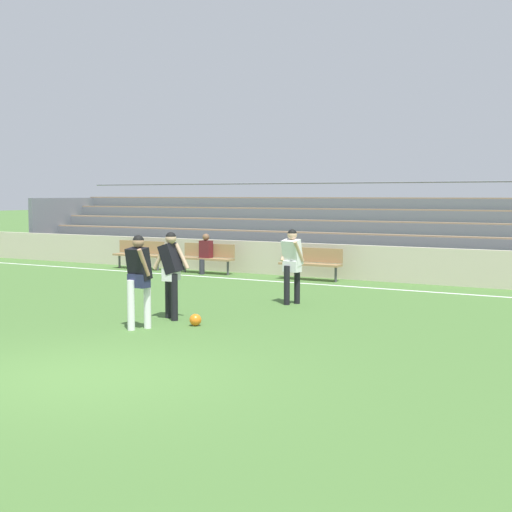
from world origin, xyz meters
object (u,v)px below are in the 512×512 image
object	(u,v)px
player_dark_wide_left	(171,267)
bench_far_right	(140,252)
bench_centre_sideline	(311,261)
soccer_ball	(195,320)
player_white_pressing_high	(292,260)
bleacher_stand	(355,231)
player_dark_challenging	(139,273)
spectator_seated	(205,251)
bench_far_left	(207,255)

from	to	relation	value
player_dark_wide_left	bench_far_right	bearing A→B (deg)	132.62
bench_centre_sideline	soccer_ball	xyz separation A→B (m)	(1.23, -7.43, -0.44)
player_dark_wide_left	player_white_pressing_high	world-z (taller)	player_dark_wide_left
bench_far_right	soccer_ball	distance (m)	10.43
bleacher_stand	player_dark_wide_left	world-z (taller)	bleacher_stand
player_dark_challenging	soccer_ball	xyz separation A→B (m)	(0.67, 0.77, -0.89)
bleacher_stand	soccer_ball	xyz separation A→B (m)	(1.35, -10.91, -1.11)
bleacher_stand	player_white_pressing_high	size ratio (longest dim) A/B	15.53
bench_far_right	spectator_seated	xyz separation A→B (m)	(2.61, -0.12, 0.16)
spectator_seated	player_dark_challenging	distance (m)	9.04
bench_centre_sideline	player_dark_wide_left	distance (m)	7.11
bench_far_right	bench_far_left	world-z (taller)	same
bleacher_stand	player_dark_challenging	bearing A→B (deg)	-86.66
player_dark_challenging	bench_far_right	bearing A→B (deg)	129.01
player_dark_wide_left	player_dark_challenging	distance (m)	1.12
bleacher_stand	spectator_seated	size ratio (longest dim) A/B	21.00
player_dark_wide_left	bench_centre_sideline	bearing A→B (deg)	93.51
bench_far_left	player_white_pressing_high	xyz separation A→B (m)	(5.04, -4.23, 0.42)
spectator_seated	soccer_ball	distance (m)	8.72
bench_far_right	player_dark_wide_left	world-z (taller)	player_dark_wide_left
spectator_seated	player_dark_challenging	xyz separation A→B (m)	(4.03, -8.08, 0.30)
spectator_seated	bench_centre_sideline	bearing A→B (deg)	1.91
bench_centre_sideline	bench_far_left	world-z (taller)	same
bleacher_stand	player_dark_challenging	world-z (taller)	bleacher_stand
bench_far_left	player_dark_wide_left	xyz separation A→B (m)	(3.91, -7.08, 0.45)
bench_centre_sideline	player_dark_challenging	size ratio (longest dim) A/B	1.07
spectator_seated	player_white_pressing_high	distance (m)	6.51
bleacher_stand	soccer_ball	size ratio (longest dim) A/B	115.49
spectator_seated	player_dark_challenging	bearing A→B (deg)	-63.48
soccer_ball	bench_far_left	bearing A→B (deg)	122.35
bench_far_left	soccer_ball	distance (m)	8.80
bench_far_right	bench_far_left	size ratio (longest dim) A/B	1.00
soccer_ball	player_dark_wide_left	bearing A→B (deg)	156.38
bench_far_right	player_dark_challenging	xyz separation A→B (m)	(6.64, -8.20, 0.45)
bench_centre_sideline	soccer_ball	world-z (taller)	bench_centre_sideline
bench_centre_sideline	player_dark_wide_left	world-z (taller)	player_dark_wide_left
spectator_seated	soccer_ball	xyz separation A→B (m)	(4.70, -7.31, -0.59)
bench_centre_sideline	player_white_pressing_high	distance (m)	4.53
bench_far_left	player_dark_challenging	bearing A→B (deg)	-63.80
player_dark_challenging	player_white_pressing_high	bearing A→B (deg)	75.81
bench_centre_sideline	soccer_ball	bearing A→B (deg)	-80.60
player_dark_challenging	player_white_pressing_high	world-z (taller)	player_dark_challenging
bleacher_stand	bench_far_left	size ratio (longest dim) A/B	14.12
player_dark_challenging	bleacher_stand	bearing A→B (deg)	93.34
bench_far_left	bleacher_stand	bearing A→B (deg)	46.11
player_dark_wide_left	player_white_pressing_high	xyz separation A→B (m)	(1.13, 2.85, -0.03)
bleacher_stand	bench_centre_sideline	bearing A→B (deg)	-87.99
bench_far_left	player_white_pressing_high	distance (m)	6.59
bleacher_stand	bench_centre_sideline	world-z (taller)	bleacher_stand
bench_far_left	spectator_seated	distance (m)	0.19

